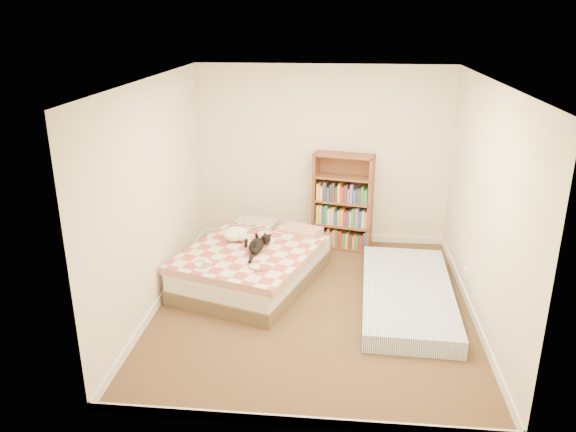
# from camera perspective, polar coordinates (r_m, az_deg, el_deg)

# --- Properties ---
(room) EXTENTS (3.51, 4.01, 2.51)m
(room) POSITION_cam_1_polar(r_m,az_deg,el_deg) (5.96, 2.76, 1.04)
(room) COLOR #45291D
(room) RESTS_ON ground
(bed) EXTENTS (1.87, 2.23, 0.51)m
(bed) POSITION_cam_1_polar(r_m,az_deg,el_deg) (6.92, -3.49, -4.81)
(bed) COLOR brown
(bed) RESTS_ON room
(bookshelf) EXTENTS (0.87, 0.43, 1.35)m
(bookshelf) POSITION_cam_1_polar(r_m,az_deg,el_deg) (7.84, 5.52, 0.36)
(bookshelf) COLOR brown
(bookshelf) RESTS_ON room
(floor_mattress) EXTENTS (1.08, 2.25, 0.20)m
(floor_mattress) POSITION_cam_1_polar(r_m,az_deg,el_deg) (6.61, 12.00, -7.78)
(floor_mattress) COLOR #6582A9
(floor_mattress) RESTS_ON room
(black_cat) EXTENTS (0.33, 0.67, 0.15)m
(black_cat) POSITION_cam_1_polar(r_m,az_deg,el_deg) (6.70, -3.18, -2.92)
(black_cat) COLOR black
(black_cat) RESTS_ON bed
(white_dog) EXTENTS (0.33, 0.34, 0.16)m
(white_dog) POSITION_cam_1_polar(r_m,az_deg,el_deg) (7.00, -5.35, -1.83)
(white_dog) COLOR white
(white_dog) RESTS_ON bed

